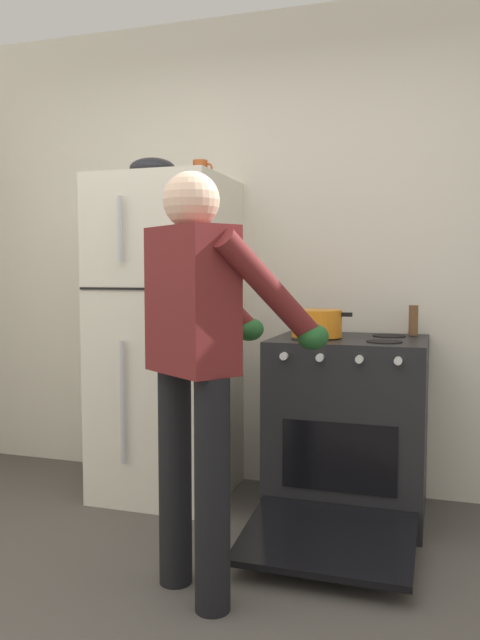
{
  "coord_description": "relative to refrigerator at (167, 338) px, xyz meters",
  "views": [
    {
      "loc": [
        0.9,
        -1.6,
        1.23
      ],
      "look_at": [
        -0.04,
        1.32,
        1.0
      ],
      "focal_mm": 35.19,
      "sensor_mm": 36.0,
      "label": 1
    }
  ],
  "objects": [
    {
      "name": "pepper_mill",
      "position": [
        1.31,
        0.2,
        0.11
      ],
      "size": [
        0.05,
        0.05,
        0.16
      ],
      "primitive_type": "cylinder",
      "color": "brown",
      "rests_on": "stove_range"
    },
    {
      "name": "coffee_mug",
      "position": [
        0.18,
        0.05,
        0.92
      ],
      "size": [
        0.11,
        0.08,
        0.1
      ],
      "color": "#B24C1E",
      "rests_on": "refrigerator"
    },
    {
      "name": "red_pot",
      "position": [
        0.85,
        -0.05,
        0.1
      ],
      "size": [
        0.35,
        0.25,
        0.14
      ],
      "color": "orange",
      "rests_on": "stove_range"
    },
    {
      "name": "stove_range",
      "position": [
        1.01,
        -0.02,
        -0.43
      ],
      "size": [
        0.76,
        1.22,
        0.91
      ],
      "color": "black",
      "rests_on": "ground"
    },
    {
      "name": "kitchen_wall_back",
      "position": [
        0.54,
        0.38,
        0.48
      ],
      "size": [
        6.0,
        0.1,
        2.7
      ],
      "primitive_type": "cube",
      "color": "silver",
      "rests_on": "ground"
    },
    {
      "name": "refrigerator",
      "position": [
        0.0,
        0.0,
        0.0
      ],
      "size": [
        0.68,
        0.72,
        1.74
      ],
      "color": "silver",
      "rests_on": "ground"
    },
    {
      "name": "mixing_bowl",
      "position": [
        -0.08,
        0.0,
        0.93
      ],
      "size": [
        0.25,
        0.25,
        0.11
      ],
      "primitive_type": "ellipsoid",
      "color": "black",
      "rests_on": "refrigerator"
    },
    {
      "name": "person_cook",
      "position": [
        0.59,
        -0.99,
        0.09
      ],
      "size": [
        0.69,
        0.74,
        1.6
      ],
      "color": "black",
      "rests_on": "ground"
    }
  ]
}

